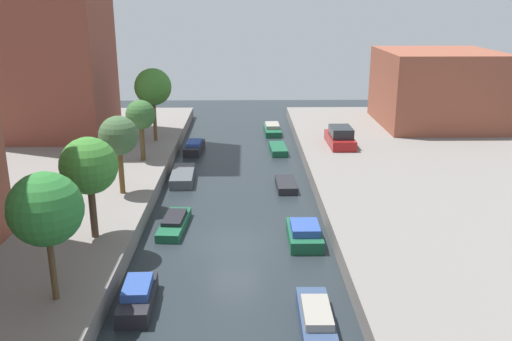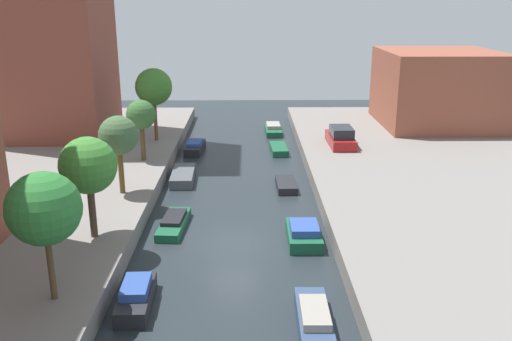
{
  "view_description": "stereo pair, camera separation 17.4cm",
  "coord_description": "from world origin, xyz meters",
  "px_view_note": "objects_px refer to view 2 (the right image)",
  "views": [
    {
      "loc": [
        0.63,
        -26.28,
        12.16
      ],
      "look_at": [
        1.26,
        7.48,
        1.59
      ],
      "focal_mm": 38.71,
      "sensor_mm": 36.0,
      "label": 1
    },
    {
      "loc": [
        0.8,
        -26.29,
        12.16
      ],
      "look_at": [
        1.26,
        7.48,
        1.59
      ],
      "focal_mm": 38.71,
      "sensor_mm": 36.0,
      "label": 2
    }
  ],
  "objects_px": {
    "street_tree_5": "(154,87)",
    "street_tree_1": "(44,209)",
    "moored_boat_right_1": "(314,319)",
    "parked_car": "(341,138)",
    "moored_boat_right_3": "(286,185)",
    "moored_boat_right_2": "(304,234)",
    "street_tree_3": "(119,136)",
    "moored_boat_right_4": "(279,149)",
    "street_tree_4": "(141,115)",
    "moored_boat_left_3": "(174,223)",
    "moored_boat_left_4": "(183,176)",
    "street_tree_2": "(88,166)",
    "low_block_right": "(437,88)",
    "moored_boat_right_5": "(273,129)",
    "moored_boat_left_2": "(136,297)",
    "moored_boat_left_5": "(195,147)"
  },
  "relations": [
    {
      "from": "street_tree_3",
      "to": "moored_boat_right_5",
      "type": "height_order",
      "value": "street_tree_3"
    },
    {
      "from": "street_tree_1",
      "to": "moored_boat_left_5",
      "type": "xyz_separation_m",
      "value": [
        3.14,
        24.94,
        -4.31
      ]
    },
    {
      "from": "street_tree_5",
      "to": "moored_boat_right_5",
      "type": "bearing_deg",
      "value": 33.51
    },
    {
      "from": "street_tree_1",
      "to": "street_tree_5",
      "type": "xyz_separation_m",
      "value": [
        -0.0,
        25.03,
        0.65
      ]
    },
    {
      "from": "street_tree_1",
      "to": "moored_boat_left_2",
      "type": "xyz_separation_m",
      "value": [
        2.93,
        1.01,
        -4.27
      ]
    },
    {
      "from": "low_block_right",
      "to": "street_tree_3",
      "type": "relative_size",
      "value": 2.24
    },
    {
      "from": "street_tree_3",
      "to": "moored_boat_left_4",
      "type": "relative_size",
      "value": 1.11
    },
    {
      "from": "street_tree_2",
      "to": "low_block_right",
      "type": "bearing_deg",
      "value": 45.13
    },
    {
      "from": "moored_boat_right_3",
      "to": "moored_boat_right_4",
      "type": "height_order",
      "value": "moored_boat_right_4"
    },
    {
      "from": "moored_boat_right_2",
      "to": "moored_boat_left_4",
      "type": "bearing_deg",
      "value": 126.2
    },
    {
      "from": "low_block_right",
      "to": "street_tree_2",
      "type": "xyz_separation_m",
      "value": [
        -24.79,
        -24.9,
        0.24
      ]
    },
    {
      "from": "moored_boat_left_3",
      "to": "moored_boat_right_5",
      "type": "relative_size",
      "value": 1.0
    },
    {
      "from": "moored_boat_right_1",
      "to": "parked_car",
      "type": "bearing_deg",
      "value": 78.6
    },
    {
      "from": "street_tree_1",
      "to": "moored_boat_right_3",
      "type": "xyz_separation_m",
      "value": [
        10.08,
        15.71,
        -4.47
      ]
    },
    {
      "from": "moored_boat_left_2",
      "to": "moored_boat_right_3",
      "type": "distance_m",
      "value": 16.35
    },
    {
      "from": "parked_car",
      "to": "street_tree_1",
      "type": "bearing_deg",
      "value": -122.76
    },
    {
      "from": "moored_boat_left_2",
      "to": "moored_boat_left_3",
      "type": "distance_m",
      "value": 8.15
    },
    {
      "from": "parked_car",
      "to": "moored_boat_left_4",
      "type": "height_order",
      "value": "parked_car"
    },
    {
      "from": "moored_boat_left_4",
      "to": "moored_boat_right_2",
      "type": "relative_size",
      "value": 1.23
    },
    {
      "from": "moored_boat_left_2",
      "to": "moored_boat_left_5",
      "type": "distance_m",
      "value": 23.93
    },
    {
      "from": "moored_boat_left_3",
      "to": "moored_boat_right_3",
      "type": "xyz_separation_m",
      "value": [
        6.66,
        6.57,
        -0.05
      ]
    },
    {
      "from": "street_tree_4",
      "to": "moored_boat_right_3",
      "type": "xyz_separation_m",
      "value": [
        10.08,
        -3.5,
        -4.02
      ]
    },
    {
      "from": "moored_boat_right_1",
      "to": "moored_boat_right_2",
      "type": "height_order",
      "value": "moored_boat_right_2"
    },
    {
      "from": "moored_boat_right_5",
      "to": "moored_boat_right_3",
      "type": "bearing_deg",
      "value": -89.38
    },
    {
      "from": "parked_car",
      "to": "moored_boat_left_2",
      "type": "distance_m",
      "value": 25.13
    },
    {
      "from": "moored_boat_right_2",
      "to": "street_tree_5",
      "type": "bearing_deg",
      "value": 120.43
    },
    {
      "from": "street_tree_3",
      "to": "moored_boat_right_4",
      "type": "xyz_separation_m",
      "value": [
        10.06,
        12.56,
        -4.22
      ]
    },
    {
      "from": "moored_boat_left_4",
      "to": "street_tree_4",
      "type": "bearing_deg",
      "value": 149.0
    },
    {
      "from": "street_tree_4",
      "to": "moored_boat_right_5",
      "type": "relative_size",
      "value": 1.05
    },
    {
      "from": "moored_boat_left_4",
      "to": "moored_boat_left_5",
      "type": "xyz_separation_m",
      "value": [
        0.13,
        7.53,
        0.07
      ]
    },
    {
      "from": "moored_boat_left_2",
      "to": "moored_boat_left_4",
      "type": "height_order",
      "value": "moored_boat_left_2"
    },
    {
      "from": "street_tree_4",
      "to": "moored_boat_right_5",
      "type": "distance_m",
      "value": 16.32
    },
    {
      "from": "moored_boat_right_3",
      "to": "moored_boat_right_2",
      "type": "bearing_deg",
      "value": -87.58
    },
    {
      "from": "street_tree_2",
      "to": "street_tree_5",
      "type": "height_order",
      "value": "street_tree_5"
    },
    {
      "from": "street_tree_1",
      "to": "street_tree_5",
      "type": "distance_m",
      "value": 25.04
    },
    {
      "from": "low_block_right",
      "to": "street_tree_3",
      "type": "bearing_deg",
      "value": -143.2
    },
    {
      "from": "low_block_right",
      "to": "street_tree_2",
      "type": "bearing_deg",
      "value": -134.87
    },
    {
      "from": "street_tree_5",
      "to": "moored_boat_left_3",
      "type": "distance_m",
      "value": 17.02
    },
    {
      "from": "street_tree_1",
      "to": "moored_boat_left_4",
      "type": "height_order",
      "value": "street_tree_1"
    },
    {
      "from": "street_tree_4",
      "to": "parked_car",
      "type": "xyz_separation_m",
      "value": [
        14.86,
        3.88,
        -2.63
      ]
    },
    {
      "from": "street_tree_5",
      "to": "moored_boat_right_2",
      "type": "bearing_deg",
      "value": -59.57
    },
    {
      "from": "street_tree_2",
      "to": "moored_boat_left_4",
      "type": "relative_size",
      "value": 1.18
    },
    {
      "from": "parked_car",
      "to": "moored_boat_right_3",
      "type": "height_order",
      "value": "parked_car"
    },
    {
      "from": "street_tree_2",
      "to": "moored_boat_right_2",
      "type": "bearing_deg",
      "value": 7.67
    },
    {
      "from": "street_tree_3",
      "to": "moored_boat_left_2",
      "type": "height_order",
      "value": "street_tree_3"
    },
    {
      "from": "moored_boat_left_3",
      "to": "moored_boat_left_4",
      "type": "height_order",
      "value": "moored_boat_left_4"
    },
    {
      "from": "moored_boat_left_2",
      "to": "moored_boat_right_2",
      "type": "distance_m",
      "value": 9.76
    },
    {
      "from": "street_tree_5",
      "to": "street_tree_1",
      "type": "bearing_deg",
      "value": -90.0
    },
    {
      "from": "moored_boat_left_4",
      "to": "moored_boat_right_5",
      "type": "height_order",
      "value": "moored_boat_right_5"
    },
    {
      "from": "parked_car",
      "to": "moored_boat_right_3",
      "type": "distance_m",
      "value": 8.91
    }
  ]
}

